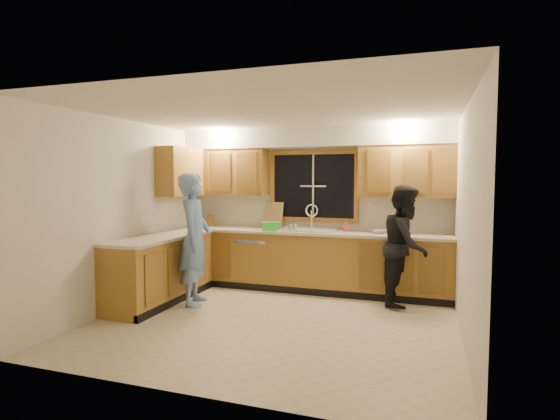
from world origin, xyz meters
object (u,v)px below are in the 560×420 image
Objects in this scene: soap_bottle at (347,225)px; dishwasher at (257,260)px; stove at (135,278)px; woman at (406,245)px; bowl at (379,232)px; sink at (308,234)px; man at (195,239)px; knife_block at (210,220)px; dish_crate at (271,226)px.

dishwasher is at bearing -173.69° from soap_bottle.
stove is 3.59m from woman.
dishwasher is at bearing -179.01° from bowl.
sink is 0.48× the size of man.
soap_bottle is at bearing 165.98° from bowl.
bowl is (1.06, 0.02, 0.08)m from sink.
man is 9.77× the size of soap_bottle.
man reaches higher than stove.
man reaches higher than sink.
knife_block is (0.06, 1.93, 0.57)m from stove.
knife_block is 2.30m from soap_bottle.
stove is 0.91m from man.
woman is at bearing -13.78° from sink.
knife_block reaches higher than dish_crate.
woman is 8.29× the size of knife_block.
woman reaches higher than knife_block.
dish_crate is (1.24, 1.70, 0.53)m from stove.
stove is at bearing -134.61° from sink.
bowl is (1.62, 0.15, -0.04)m from dish_crate.
soap_bottle is (2.30, 0.04, -0.01)m from knife_block.
knife_block is (-1.74, 0.10, 0.15)m from sink.
man reaches higher than dishwasher.
sink is at bearing -15.47° from knife_block.
soap_bottle is at bearing 14.12° from sink.
man is at bearing 48.85° from stove.
man is (0.52, 0.60, 0.45)m from stove.
bowl is at bearing -14.02° from soap_bottle.
dish_crate is 1.62m from bowl.
woman is 1.04m from soap_bottle.
knife_block is at bearing 88.10° from stove.
stove is at bearing -104.01° from knife_block.
dishwasher is 2.04m from stove.
knife_block reaches higher than soap_bottle.
woman reaches higher than dish_crate.
dish_crate is 1.29× the size of bowl.
woman is (2.73, 0.87, -0.08)m from man.
knife_block is 0.73× the size of dish_crate.
man is 9.12× the size of knife_block.
stove is 3.12m from soap_bottle.
woman is at bearing -8.45° from dishwasher.
dishwasher is at bearing -179.01° from sink.
dish_crate is at bearing 53.85° from stove.
man reaches higher than bowl.
sink reaches higher than soap_bottle.
dish_crate is (-0.56, -0.13, 0.12)m from sink.
bowl is at bearing -79.38° from man.
bowl is (0.49, -0.12, -0.07)m from soap_bottle.
sink is 0.60m from soap_bottle.
dish_crate reaches higher than stove.
sink is 4.68× the size of soap_bottle.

